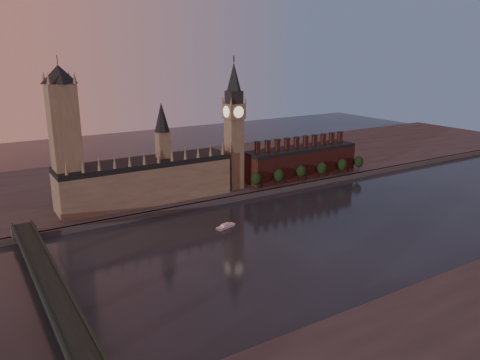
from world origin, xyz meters
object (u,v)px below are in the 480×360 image
object	(u,v)px
westminster_bridge	(54,294)
big_ben	(234,125)
victoria_tower	(65,136)
river_boat	(226,226)

from	to	relation	value
westminster_bridge	big_ben	bearing A→B (deg)	34.33
big_ben	westminster_bridge	bearing A→B (deg)	-145.67
victoria_tower	big_ben	bearing A→B (deg)	-2.20
westminster_bridge	river_boat	distance (m)	126.85
big_ben	river_boat	size ratio (longest dim) A/B	7.07
big_ben	westminster_bridge	distance (m)	205.83
westminster_bridge	victoria_tower	bearing A→B (deg)	73.44
big_ben	westminster_bridge	world-z (taller)	big_ben
big_ben	river_boat	bearing A→B (deg)	-125.31
big_ben	victoria_tower	bearing A→B (deg)	177.80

